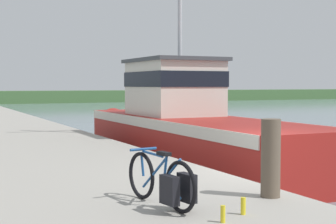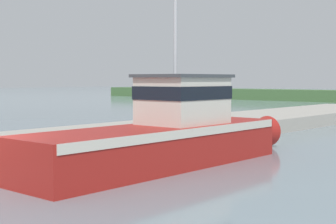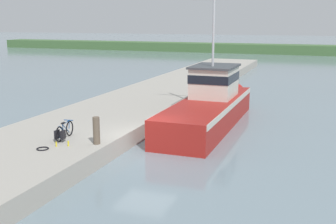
% 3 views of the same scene
% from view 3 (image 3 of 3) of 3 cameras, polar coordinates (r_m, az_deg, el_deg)
% --- Properties ---
extents(ground_plane, '(320.00, 320.00, 0.00)m').
position_cam_3_polar(ground_plane, '(19.66, -3.17, -5.50)').
color(ground_plane, gray).
extents(dock_pier, '(6.35, 80.00, 0.83)m').
position_cam_3_polar(dock_pier, '(21.43, -13.19, -3.15)').
color(dock_pier, '#A39E93').
rests_on(dock_pier, ground_plane).
extents(fishing_boat_main, '(3.02, 13.46, 8.46)m').
position_cam_3_polar(fishing_boat_main, '(24.84, 5.78, 1.11)').
color(fishing_boat_main, maroon).
rests_on(fishing_boat_main, ground_plane).
extents(bicycle_touring, '(0.57, 1.71, 0.77)m').
position_cam_3_polar(bicycle_touring, '(19.18, -14.02, -2.64)').
color(bicycle_touring, black).
rests_on(bicycle_touring, dock_pier).
extents(mooring_post, '(0.29, 0.29, 1.18)m').
position_cam_3_polar(mooring_post, '(18.18, -9.67, -2.49)').
color(mooring_post, brown).
rests_on(mooring_post, dock_pier).
extents(hose_coil, '(0.50, 0.50, 0.05)m').
position_cam_3_polar(hose_coil, '(18.09, -16.62, -4.78)').
color(hose_coil, black).
rests_on(hose_coil, dock_pier).
extents(water_bottle_on_curb, '(0.07, 0.07, 0.23)m').
position_cam_3_polar(water_bottle_on_curb, '(18.22, -13.36, -4.19)').
color(water_bottle_on_curb, yellow).
rests_on(water_bottle_on_curb, dock_pier).
extents(water_bottle_by_bike, '(0.06, 0.06, 0.21)m').
position_cam_3_polar(water_bottle_by_bike, '(18.29, -14.90, -4.23)').
color(water_bottle_by_bike, yellow).
rests_on(water_bottle_by_bike, dock_pier).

